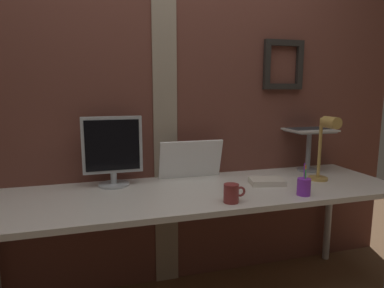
% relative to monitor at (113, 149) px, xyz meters
% --- Properties ---
extents(brick_wall_back, '(3.54, 0.15, 2.62)m').
position_rel_monitor_xyz_m(brick_wall_back, '(0.30, 0.18, 0.35)').
color(brick_wall_back, brown).
rests_on(brick_wall_back, ground_plane).
extents(desk, '(2.39, 0.69, 0.73)m').
position_rel_monitor_xyz_m(desk, '(0.45, -0.22, -0.28)').
color(desk, silver).
rests_on(desk, ground_plane).
extents(monitor, '(0.34, 0.18, 0.41)m').
position_rel_monitor_xyz_m(monitor, '(0.00, 0.00, 0.00)').
color(monitor, '#ADB2B7').
rests_on(monitor, desk).
extents(laptop_stand, '(0.28, 0.22, 0.28)m').
position_rel_monitor_xyz_m(laptop_stand, '(1.33, 0.00, -0.03)').
color(laptop_stand, gray).
rests_on(laptop_stand, desk).
extents(laptop, '(0.31, 0.28, 0.22)m').
position_rel_monitor_xyz_m(laptop, '(1.33, 0.06, 0.12)').
color(laptop, silver).
rests_on(laptop, laptop_stand).
extents(whiteboard_panel, '(0.41, 0.09, 0.25)m').
position_rel_monitor_xyz_m(whiteboard_panel, '(0.49, 0.04, -0.10)').
color(whiteboard_panel, white).
rests_on(whiteboard_panel, desk).
extents(desk_lamp, '(0.12, 0.20, 0.41)m').
position_rel_monitor_xyz_m(desk_lamp, '(1.25, -0.28, 0.03)').
color(desk_lamp, tan).
rests_on(desk_lamp, desk).
extents(pen_cup, '(0.07, 0.07, 0.18)m').
position_rel_monitor_xyz_m(pen_cup, '(0.98, -0.47, -0.18)').
color(pen_cup, purple).
rests_on(pen_cup, desk).
extents(coffee_mug, '(0.12, 0.08, 0.10)m').
position_rel_monitor_xyz_m(coffee_mug, '(0.56, -0.47, -0.18)').
color(coffee_mug, maroon).
rests_on(coffee_mug, desk).
extents(paper_clutter_stack, '(0.23, 0.18, 0.03)m').
position_rel_monitor_xyz_m(paper_clutter_stack, '(0.89, -0.22, -0.21)').
color(paper_clutter_stack, silver).
rests_on(paper_clutter_stack, desk).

